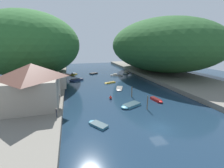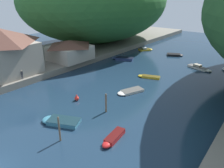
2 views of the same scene
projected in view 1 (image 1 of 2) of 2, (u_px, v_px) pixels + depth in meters
water_surface at (112, 84)px, 53.46m from camera, size 130.00×130.00×0.00m
left_bank at (28, 88)px, 46.19m from camera, size 22.00×120.00×1.28m
right_bank at (176, 78)px, 60.41m from camera, size 22.00×120.00×1.28m
hillside_left at (32, 45)px, 60.57m from camera, size 37.60×52.64×24.95m
hillside_right at (160, 45)px, 71.06m from camera, size 43.96×61.55×24.23m
waterfront_building at (34, 84)px, 30.93m from camera, size 10.28×12.07×8.89m
boathouse_shed at (52, 79)px, 45.80m from camera, size 8.63×9.28×4.60m
boat_open_rowboat at (94, 73)px, 72.66m from camera, size 4.74×3.83×0.53m
boat_yellow_tender at (109, 83)px, 55.08m from camera, size 4.65×2.66×0.41m
boat_navy_launch at (117, 75)px, 67.88m from camera, size 5.98×3.31×0.94m
boat_near_quay at (119, 89)px, 47.50m from camera, size 3.49×5.19×0.41m
boat_far_right_bank at (97, 124)px, 26.39m from camera, size 3.52×4.09×0.41m
boat_moored_right at (76, 80)px, 58.73m from camera, size 5.85×3.76×0.68m
boat_white_cruiser at (130, 105)px, 34.25m from camera, size 5.52×3.98×0.57m
boat_small_dinghy at (74, 74)px, 70.52m from camera, size 4.17×4.55×0.93m
boat_cabin_cruiser at (126, 73)px, 73.14m from camera, size 4.47×4.85×1.40m
boat_mid_channel at (157, 100)px, 37.52m from camera, size 1.59×4.14×0.60m
mooring_post_nearest at (147, 103)px, 32.47m from camera, size 0.21×0.21×3.20m
mooring_post_middle at (132, 92)px, 40.35m from camera, size 0.26×0.26×2.89m
channel_buoy_near at (111, 98)px, 38.96m from camera, size 0.73×0.73×1.09m
person_on_quay at (56, 112)px, 26.45m from camera, size 0.30×0.42×1.69m
person_by_boathouse at (59, 98)px, 33.62m from camera, size 0.22×0.38×1.69m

